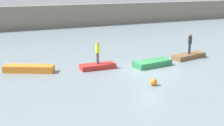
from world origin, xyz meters
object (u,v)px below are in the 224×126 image
Objects in this scene: person_dark_shirt at (190,43)px; mooring_buoy at (154,82)px; rowboat_orange at (29,69)px; person_hiviz_shirt at (98,51)px; rowboat_green at (152,63)px; rowboat_red at (98,66)px; rowboat_brown at (189,56)px.

person_dark_shirt is 8.39m from mooring_buoy.
person_hiviz_shirt reaches higher than rowboat_orange.
rowboat_green is 4.58m from person_hiviz_shirt.
rowboat_green is at bearing 58.73° from mooring_buoy.
person_dark_shirt is at bearing 1.39° from rowboat_red.
person_dark_shirt is at bearing 20.50° from rowboat_orange.
rowboat_orange is 5.22m from rowboat_red.
rowboat_brown is 1.90× the size of person_hiviz_shirt.
person_hiviz_shirt is at bearing 0.00° from rowboat_red.
rowboat_brown is 1.85× the size of person_dark_shirt.
person_hiviz_shirt is at bearing 177.97° from person_dark_shirt.
mooring_buoy is at bearing -69.58° from person_hiviz_shirt.
person_dark_shirt is at bearing 35.17° from mooring_buoy.
person_hiviz_shirt is 3.82× the size of mooring_buoy.
rowboat_green is 0.92× the size of rowboat_brown.
rowboat_orange is 2.09× the size of person_hiviz_shirt.
rowboat_red is (5.05, -1.32, -0.07)m from rowboat_orange.
rowboat_red is at bearing 167.73° from rowboat_brown.
rowboat_brown is at bearing 1.39° from rowboat_red.
rowboat_red is 4.44m from rowboat_green.
person_dark_shirt is (4.41, 0.86, 1.18)m from rowboat_green.
person_dark_shirt reaches higher than rowboat_red.
rowboat_orange is at bearing 168.80° from rowboat_red.
rowboat_orange reaches higher than rowboat_brown.
rowboat_orange is at bearing 173.25° from person_dark_shirt.
person_hiviz_shirt is 0.98× the size of person_dark_shirt.
rowboat_red is at bearing 158.69° from rowboat_green.
person_hiviz_shirt is at bearing 167.73° from rowboat_brown.
mooring_buoy is at bearing -144.83° from person_dark_shirt.
person_dark_shirt reaches higher than mooring_buoy.
rowboat_green is 4.49m from rowboat_brown.
rowboat_brown is (13.74, -1.63, -0.06)m from rowboat_orange.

